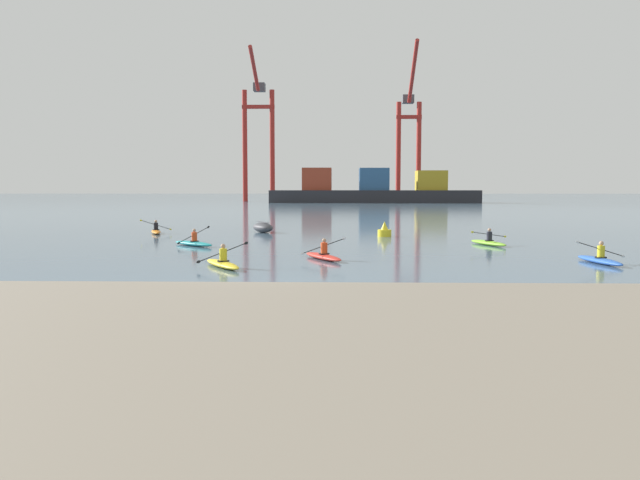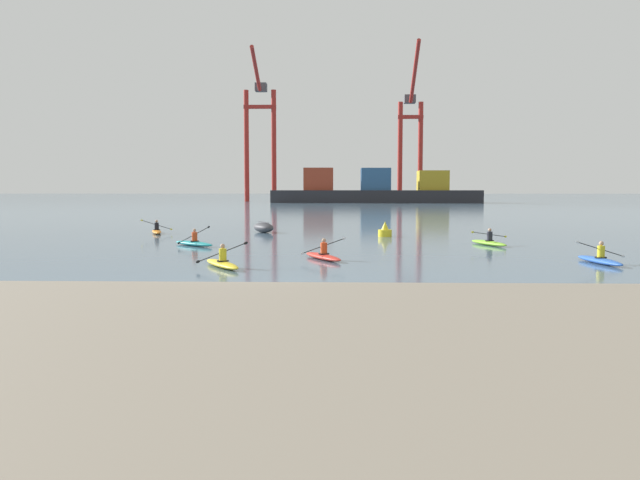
{
  "view_description": "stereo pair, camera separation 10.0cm",
  "coord_description": "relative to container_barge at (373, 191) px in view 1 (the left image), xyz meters",
  "views": [
    {
      "loc": [
        2.67,
        -19.26,
        3.13
      ],
      "look_at": [
        1.78,
        12.23,
        0.6
      ],
      "focal_mm": 35.87,
      "sensor_mm": 36.0,
      "label": 1
    },
    {
      "loc": [
        2.77,
        -19.26,
        3.13
      ],
      "look_at": [
        1.78,
        12.23,
        0.6
      ],
      "focal_mm": 35.87,
      "sensor_mm": 36.0,
      "label": 2
    }
  ],
  "objects": [
    {
      "name": "kayak_teal",
      "position": [
        -15.88,
        -111.02,
        -2.51
      ],
      "size": [
        2.9,
        2.75,
        1.08
      ],
      "color": "teal",
      "rests_on": "ground"
    },
    {
      "name": "kayak_blue",
      "position": [
        3.04,
        -118.77,
        -2.51
      ],
      "size": [
        2.2,
        3.45,
        0.99
      ],
      "color": "#2856B2",
      "rests_on": "ground"
    },
    {
      "name": "ground_plane",
      "position": [
        -10.61,
        -126.46,
        -2.68
      ],
      "size": [
        800.0,
        800.0,
        0.0
      ],
      "primitive_type": "plane",
      "color": "slate"
    },
    {
      "name": "stone_quay",
      "position": [
        -10.61,
        -139.84,
        -2.29
      ],
      "size": [
        80.0,
        20.0,
        0.79
      ],
      "primitive_type": "cube",
      "color": "gray",
      "rests_on": "ground"
    },
    {
      "name": "capsized_dinghy",
      "position": [
        -13.34,
        -100.08,
        -2.33
      ],
      "size": [
        2.22,
        2.81,
        0.76
      ],
      "color": "#38383D",
      "rests_on": "ground"
    },
    {
      "name": "kayak_orange",
      "position": [
        -20.73,
        -101.36,
        -2.51
      ],
      "size": [
        2.09,
        3.41,
        1.02
      ],
      "color": "orange",
      "rests_on": "ground"
    },
    {
      "name": "kayak_yellow",
      "position": [
        -12.55,
        -120.53,
        -2.51
      ],
      "size": [
        2.2,
        3.25,
        1.02
      ],
      "color": "yellow",
      "rests_on": "ground"
    },
    {
      "name": "channel_buoy",
      "position": [
        -4.89,
        -103.81,
        -2.32
      ],
      "size": [
        0.9,
        0.9,
        1.0
      ],
      "color": "yellow",
      "rests_on": "ground"
    },
    {
      "name": "gantry_crane_west",
      "position": [
        -27.49,
        11.39,
        15.43
      ],
      "size": [
        7.95,
        18.04,
        34.98
      ],
      "color": "maroon",
      "rests_on": "ground"
    },
    {
      "name": "gantry_crane_west_mid",
      "position": [
        9.48,
        13.21,
        14.5
      ],
      "size": [
        6.22,
        19.45,
        36.29
      ],
      "color": "maroon",
      "rests_on": "ground"
    },
    {
      "name": "kayak_red",
      "position": [
        -8.6,
        -117.6,
        -2.51
      ],
      "size": [
        2.06,
        3.31,
        0.98
      ],
      "color": "red",
      "rests_on": "ground"
    },
    {
      "name": "kayak_lime",
      "position": [
        0.42,
        -110.12,
        -2.51
      ],
      "size": [
        2.16,
        3.41,
        0.95
      ],
      "color": "#7ABC2D",
      "rests_on": "ground"
    },
    {
      "name": "container_barge",
      "position": [
        0.0,
        0.0,
        0.0
      ],
      "size": [
        47.01,
        8.93,
        7.84
      ],
      "color": "#28282D",
      "rests_on": "ground"
    }
  ]
}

